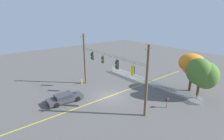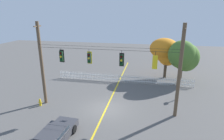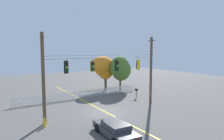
{
  "view_description": "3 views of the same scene",
  "coord_description": "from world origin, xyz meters",
  "views": [
    {
      "loc": [
        17.93,
        -14.33,
        11.27
      ],
      "look_at": [
        0.07,
        0.35,
        3.86
      ],
      "focal_mm": 28.63,
      "sensor_mm": 36.0,
      "label": 1
    },
    {
      "loc": [
        3.82,
        -15.84,
        8.99
      ],
      "look_at": [
        0.61,
        -0.08,
        4.02
      ],
      "focal_mm": 29.92,
      "sensor_mm": 36.0,
      "label": 2
    },
    {
      "loc": [
        -10.68,
        -18.17,
        6.67
      ],
      "look_at": [
        0.7,
        -0.13,
        4.54
      ],
      "focal_mm": 32.25,
      "sensor_mm": 36.0,
      "label": 3
    }
  ],
  "objects": [
    {
      "name": "traffic_signal_northbound_secondary",
      "position": [
        -1.54,
        0.01,
        5.03
      ],
      "size": [
        0.43,
        0.38,
        1.4
      ],
      "color": "black"
    },
    {
      "name": "traffic_signal_westbound_side",
      "position": [
        1.45,
        0.01,
        4.98
      ],
      "size": [
        0.43,
        0.38,
        1.48
      ],
      "color": "black"
    },
    {
      "name": "autumn_maple_near_fence",
      "position": [
        5.97,
        10.96,
        3.8
      ],
      "size": [
        3.99,
        3.26,
        5.62
      ],
      "color": "#473828",
      "rests_on": "ground"
    },
    {
      "name": "white_picket_fence",
      "position": [
        0.54,
        7.41,
        0.56
      ],
      "size": [
        17.96,
        0.06,
        1.11
      ],
      "color": "white",
      "rests_on": "ground"
    },
    {
      "name": "parked_car",
      "position": [
        -2.49,
        -5.65,
        0.61
      ],
      "size": [
        2.06,
        4.72,
        1.15
      ],
      "color": "#38383D",
      "rests_on": "ground"
    },
    {
      "name": "lane_centerline_stripe",
      "position": [
        0.0,
        0.0,
        0.0
      ],
      "size": [
        0.16,
        36.0,
        0.01
      ],
      "primitive_type": "cube",
      "color": "gold",
      "rests_on": "ground"
    },
    {
      "name": "traffic_signal_northbound_primary",
      "position": [
        4.33,
        -0.01,
        4.95
      ],
      "size": [
        0.43,
        0.38,
        1.5
      ],
      "color": "black"
    },
    {
      "name": "autumn_maple_mid",
      "position": [
        8.25,
        9.19,
        3.57
      ],
      "size": [
        4.07,
        3.51,
        5.66
      ],
      "color": "#473828",
      "rests_on": "ground"
    },
    {
      "name": "traffic_signal_eastbound_side",
      "position": [
        -4.27,
        0.01,
        5.05
      ],
      "size": [
        0.43,
        0.38,
        1.41
      ],
      "color": "black"
    },
    {
      "name": "roadside_mailbox",
      "position": [
        7.0,
        3.47,
        1.05
      ],
      "size": [
        0.25,
        0.44,
        1.29
      ],
      "color": "brown",
      "rests_on": "ground"
    },
    {
      "name": "fire_hydrant",
      "position": [
        -6.63,
        -0.7,
        0.37
      ],
      "size": [
        0.38,
        0.22,
        0.76
      ],
      "color": "gold",
      "rests_on": "ground"
    },
    {
      "name": "signal_support_span",
      "position": [
        0.0,
        -0.0,
        4.18
      ],
      "size": [
        13.16,
        1.1,
        8.23
      ],
      "color": "brown",
      "rests_on": "ground"
    },
    {
      "name": "ground",
      "position": [
        0.0,
        0.0,
        0.0
      ],
      "size": [
        80.0,
        80.0,
        0.0
      ],
      "primitive_type": "plane",
      "color": "#565451"
    }
  ]
}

